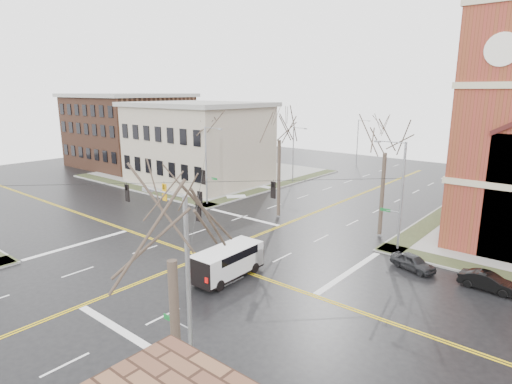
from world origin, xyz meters
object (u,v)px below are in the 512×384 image
Objects in this scene: signal_pole_ne at (400,193)px; streetlight_north_a at (294,152)px; parked_car_b at (488,282)px; tree_nw_far at (209,131)px; streetlight_north_b at (358,140)px; tree_ne at (385,147)px; signal_pole_se at (186,292)px; tree_nw_near at (279,135)px; cargo_van at (229,260)px; tree_se at (171,247)px; signal_pole_nw at (207,163)px; parked_car_a at (413,262)px.

signal_pole_ne reaches higher than streetlight_north_a.
tree_nw_far is (-32.80, 6.00, 7.74)m from parked_car_b.
streetlight_north_a is 20.00m from streetlight_north_b.
signal_pole_ne is 4.92m from tree_ne.
signal_pole_ne is 25.44m from tree_nw_far.
signal_pole_se reaches higher than parked_car_b.
parked_car_b is 23.17m from tree_nw_near.
signal_pole_se is at bearing -56.03° from cargo_van.
signal_pole_se is 1.12× the size of streetlight_north_a.
signal_pole_se is 1.54× the size of cargo_van.
tree_ne is at bearing 5.98° from tree_nw_near.
tree_nw_near reaches higher than parked_car_b.
tree_nw_far is (-25.07, 25.73, 3.40)m from signal_pole_se.
tree_se is (23.60, -41.43, 3.42)m from streetlight_north_a.
tree_se is (23.60, -61.43, 3.42)m from streetlight_north_b.
signal_pole_nw is 1.12× the size of streetlight_north_a.
streetlight_north_a is 0.73× the size of tree_se.
streetlight_north_b is 0.67× the size of tree_nw_near.
tree_ne is (22.48, -0.12, -0.12)m from tree_nw_far.
tree_se is (4.21, -27.54, -0.34)m from tree_ne.
signal_pole_ne is at bearing -45.19° from tree_ne.
tree_nw_near is 10.93m from tree_ne.
tree_nw_far is at bearing 173.80° from signal_pole_ne.
parked_car_a is at bearing 82.52° from signal_pole_se.
signal_pole_nw is 25.82m from parked_car_a.
tree_ne is at bearing -0.31° from tree_nw_far.
signal_pole_ne is 1.12× the size of streetlight_north_b.
tree_nw_near reaches higher than tree_se.
tree_nw_far reaches higher than signal_pole_nw.
streetlight_north_a is 35.90m from parked_car_b.
streetlight_north_a is 0.70× the size of tree_ne.
streetlight_north_b is at bearing 121.05° from signal_pole_ne.
cargo_van is 0.51× the size of tree_ne.
streetlight_north_a is at bearing 77.34° from tree_nw_far.
signal_pole_se is 0.78× the size of tree_nw_far.
signal_pole_nw is 36.51m from streetlight_north_b.
signal_pole_se reaches higher than parked_car_a.
parked_car_a is at bearing -7.10° from signal_pole_nw.
tree_ne reaches higher than parked_car_a.
parked_car_a is (2.61, 19.85, -4.36)m from signal_pole_se.
tree_ne reaches higher than tree_se.
tree_nw_near is (-6.30, 14.31, 7.40)m from cargo_van.
signal_pole_ne is 0.79× the size of tree_ne.
tree_nw_near reaches higher than signal_pole_ne.
cargo_van is (15.50, -12.84, -3.65)m from signal_pole_nw.
tree_nw_far is at bearing 131.67° from signal_pole_nw.
signal_pole_nw is 2.45× the size of parked_car_b.
signal_pole_ne is 15.14m from cargo_van.
tree_nw_far is at bearing 133.98° from tree_se.
signal_pole_ne is at bearing -36.90° from streetlight_north_a.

